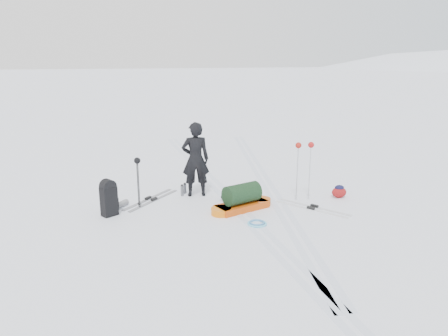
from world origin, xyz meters
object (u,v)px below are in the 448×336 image
Objects in this scene: skier at (195,159)px; expedition_rucksack at (110,198)px; pulk_sled at (242,200)px; ski_poles_black at (137,167)px.

expedition_rucksack is at bearing 27.74° from skier.
skier reaches higher than expedition_rucksack.
expedition_rucksack is at bearing 151.58° from pulk_sled.
expedition_rucksack is 0.99m from ski_poles_black.
ski_poles_black is at bearing 26.03° from skier.
ski_poles_black is (0.67, 0.35, 0.63)m from expedition_rucksack.
pulk_sled is at bearing 1.75° from ski_poles_black.
skier is 1.13× the size of pulk_sled.
skier is at bearing -8.98° from expedition_rucksack.
ski_poles_black is at bearing 141.96° from pulk_sled.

